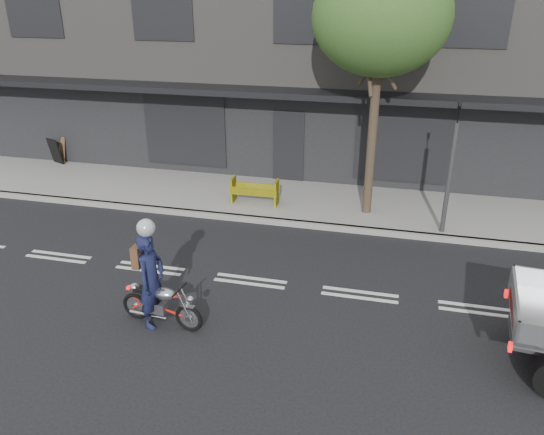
{
  "coord_description": "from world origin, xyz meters",
  "views": [
    {
      "loc": [
        2.87,
        -9.74,
        6.0
      ],
      "look_at": [
        0.37,
        0.5,
        1.36
      ],
      "focal_mm": 35.0,
      "sensor_mm": 36.0,
      "label": 1
    }
  ],
  "objects_px": {
    "traffic_light_pole": "(449,176)",
    "construction_barrier": "(253,193)",
    "rider": "(151,281)",
    "sandwich_board": "(55,151)",
    "street_tree": "(381,17)",
    "motorcycle": "(161,304)"
  },
  "relations": [
    {
      "from": "traffic_light_pole",
      "to": "construction_barrier",
      "type": "xyz_separation_m",
      "value": [
        -5.22,
        0.52,
        -1.11
      ]
    },
    {
      "from": "traffic_light_pole",
      "to": "sandwich_board",
      "type": "bearing_deg",
      "value": 168.55
    },
    {
      "from": "traffic_light_pole",
      "to": "rider",
      "type": "relative_size",
      "value": 1.86
    },
    {
      "from": "construction_barrier",
      "to": "sandwich_board",
      "type": "bearing_deg",
      "value": 164.87
    },
    {
      "from": "traffic_light_pole",
      "to": "sandwich_board",
      "type": "relative_size",
      "value": 3.84
    },
    {
      "from": "rider",
      "to": "sandwich_board",
      "type": "xyz_separation_m",
      "value": [
        -7.53,
        7.95,
        -0.33
      ]
    },
    {
      "from": "construction_barrier",
      "to": "sandwich_board",
      "type": "height_order",
      "value": "sandwich_board"
    },
    {
      "from": "traffic_light_pole",
      "to": "rider",
      "type": "bearing_deg",
      "value": -136.32
    },
    {
      "from": "street_tree",
      "to": "sandwich_board",
      "type": "xyz_separation_m",
      "value": [
        -11.08,
        1.8,
        -4.67
      ]
    },
    {
      "from": "construction_barrier",
      "to": "sandwich_board",
      "type": "xyz_separation_m",
      "value": [
        -7.87,
        2.13,
        0.07
      ]
    },
    {
      "from": "street_tree",
      "to": "motorcycle",
      "type": "relative_size",
      "value": 3.9
    },
    {
      "from": "street_tree",
      "to": "traffic_light_pole",
      "type": "bearing_deg",
      "value": -23.03
    },
    {
      "from": "sandwich_board",
      "to": "motorcycle",
      "type": "bearing_deg",
      "value": -22.96
    },
    {
      "from": "rider",
      "to": "sandwich_board",
      "type": "height_order",
      "value": "rider"
    },
    {
      "from": "construction_barrier",
      "to": "motorcycle",
      "type": "bearing_deg",
      "value": -91.81
    },
    {
      "from": "street_tree",
      "to": "construction_barrier",
      "type": "height_order",
      "value": "street_tree"
    },
    {
      "from": "traffic_light_pole",
      "to": "rider",
      "type": "height_order",
      "value": "traffic_light_pole"
    },
    {
      "from": "sandwich_board",
      "to": "traffic_light_pole",
      "type": "bearing_deg",
      "value": 11.56
    },
    {
      "from": "street_tree",
      "to": "traffic_light_pole",
      "type": "xyz_separation_m",
      "value": [
        2.0,
        -0.85,
        -3.63
      ]
    },
    {
      "from": "street_tree",
      "to": "sandwich_board",
      "type": "relative_size",
      "value": 7.4
    },
    {
      "from": "rider",
      "to": "sandwich_board",
      "type": "distance_m",
      "value": 10.96
    },
    {
      "from": "motorcycle",
      "to": "rider",
      "type": "height_order",
      "value": "rider"
    }
  ]
}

